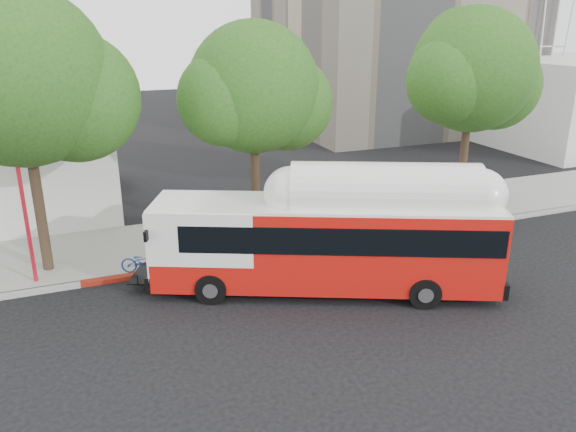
% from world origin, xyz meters
% --- Properties ---
extents(ground, '(120.00, 120.00, 0.00)m').
position_xyz_m(ground, '(0.00, 0.00, 0.00)').
color(ground, black).
rests_on(ground, ground).
extents(sidewalk, '(60.00, 5.00, 0.15)m').
position_xyz_m(sidewalk, '(0.00, 6.50, 0.07)').
color(sidewalk, gray).
rests_on(sidewalk, ground).
extents(curb_strip, '(60.00, 0.30, 0.15)m').
position_xyz_m(curb_strip, '(0.00, 3.90, 0.07)').
color(curb_strip, gray).
rests_on(curb_strip, ground).
extents(red_curb_segment, '(10.00, 0.32, 0.16)m').
position_xyz_m(red_curb_segment, '(-3.00, 3.90, 0.08)').
color(red_curb_segment, maroon).
rests_on(red_curb_segment, ground).
extents(street_tree_left, '(6.67, 5.80, 9.74)m').
position_xyz_m(street_tree_left, '(-8.53, 5.56, 6.60)').
color(street_tree_left, '#2D2116').
rests_on(street_tree_left, ground).
extents(street_tree_mid, '(5.75, 5.00, 8.62)m').
position_xyz_m(street_tree_mid, '(-0.59, 6.06, 5.91)').
color(street_tree_mid, '#2D2116').
rests_on(street_tree_mid, ground).
extents(street_tree_right, '(6.21, 5.40, 9.18)m').
position_xyz_m(street_tree_right, '(9.44, 5.86, 6.26)').
color(street_tree_right, '#2D2116').
rests_on(street_tree_right, ground).
extents(transit_bus, '(11.69, 6.71, 3.52)m').
position_xyz_m(transit_bus, '(-0.36, 0.61, 1.64)').
color(transit_bus, red).
rests_on(transit_bus, ground).
extents(signal_pole, '(0.13, 0.45, 4.73)m').
position_xyz_m(signal_pole, '(-9.39, 4.57, 2.43)').
color(signal_pole, red).
rests_on(signal_pole, ground).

